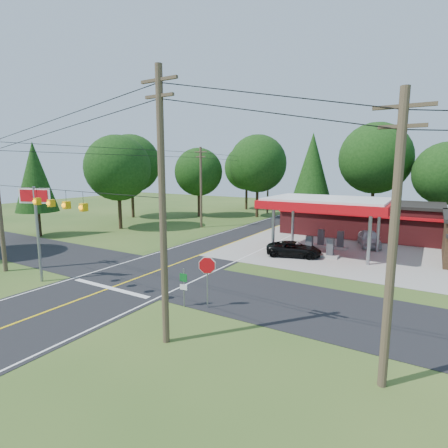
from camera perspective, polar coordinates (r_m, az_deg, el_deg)
The scene contains 17 objects.
ground at distance 25.83m, azimuth -12.02°, elevation -7.93°, with size 120.00×120.00×0.00m, color #30501C.
main_highway at distance 25.83m, azimuth -12.03°, elevation -7.91°, with size 8.00×120.00×0.02m, color black.
cross_road at distance 25.83m, azimuth -12.03°, elevation -7.90°, with size 70.00×7.00×0.02m, color black.
lane_center_yellow at distance 25.82m, azimuth -12.03°, elevation -7.87°, with size 0.15×110.00×0.00m, color yellow.
gas_canopy at distance 32.09m, azimuth 16.49°, elevation 3.02°, with size 10.60×7.40×4.88m.
convenience_store at distance 41.86m, azimuth 21.16°, elevation 0.91°, with size 16.40×7.55×3.80m.
utility_pole_near_right at distance 14.56m, azimuth -10.01°, elevation 2.86°, with size 1.80×0.30×11.50m.
utility_pole_far_left at distance 43.82m, azimuth -3.78°, elevation 6.19°, with size 1.80×0.30×10.00m.
utility_pole_right_b at distance 12.66m, azimuth 25.90°, elevation -2.37°, with size 1.80×0.30×10.00m.
utility_pole_north at distance 57.96m, azimuth 7.18°, elevation 6.44°, with size 0.30×0.30×9.50m.
overhead_beacons at distance 21.64m, azimuth -25.51°, elevation 4.83°, with size 17.04×2.04×1.03m.
treeline_backdrop at distance 44.93m, azimuth 10.10°, elevation 9.06°, with size 70.27×51.59×13.30m.
suv_car at distance 30.39m, azimuth 11.33°, elevation -4.05°, with size 4.60×4.60×1.28m, color black.
sedan_car at distance 36.39m, azimuth 22.62°, elevation -2.21°, with size 4.42×4.42×1.51m, color silver.
big_stop_sign at distance 25.69m, azimuth -28.37°, elevation 1.68°, with size 2.26×0.80×6.33m.
octagonal_stop_sign at distance 18.73m, azimuth -2.77°, elevation -7.40°, with size 0.90×0.45×2.89m.
route_sign_post at distance 19.29m, azimuth -6.60°, elevation -9.75°, with size 0.44×0.11×2.16m.
Camera 1 is at (17.03, -17.89, 7.55)m, focal length 28.00 mm.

